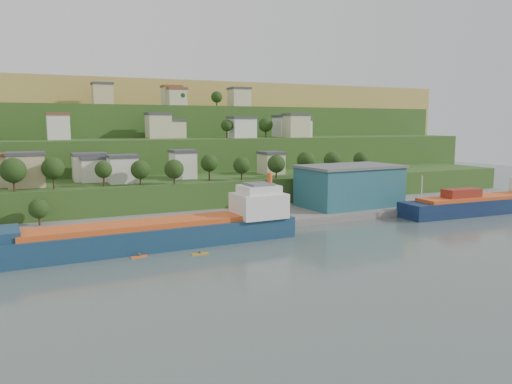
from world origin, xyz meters
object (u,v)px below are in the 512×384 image
warehouse (349,185)px  kayak_orange (139,256)px  cargo_ship_near (162,235)px  cargo_ship_far (489,204)px

warehouse → kayak_orange: size_ratio=9.03×
warehouse → kayak_orange: bearing=-163.5°
cargo_ship_near → kayak_orange: (-6.47, -6.62, -2.55)m
cargo_ship_near → warehouse: bearing=14.1°
cargo_ship_near → warehouse: (64.40, 19.34, 5.62)m
cargo_ship_far → warehouse: warehouse is taller
cargo_ship_far → kayak_orange: (-110.60, -7.33, -2.27)m
warehouse → cargo_ship_far: bearing=-28.8°
cargo_ship_near → cargo_ship_far: bearing=-2.3°
cargo_ship_far → kayak_orange: bearing=-174.1°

